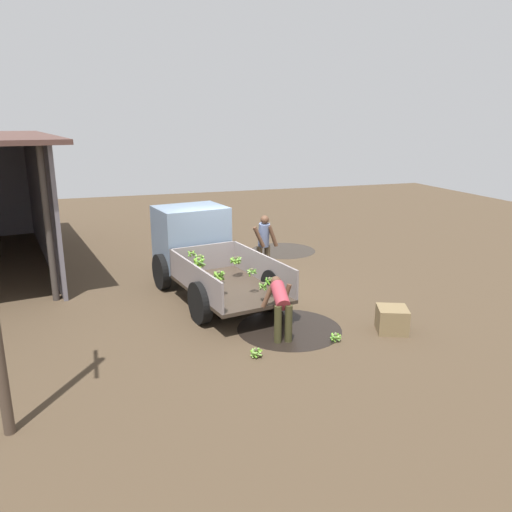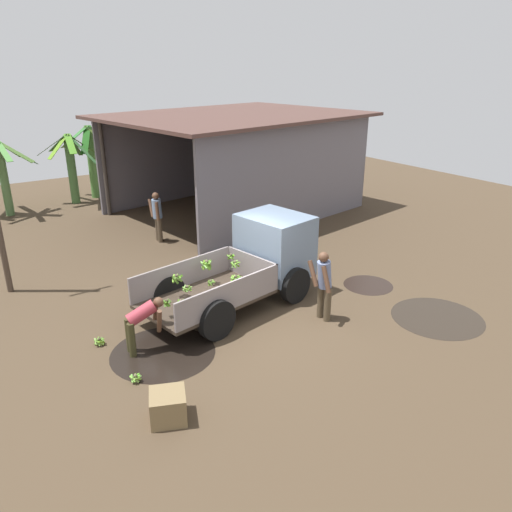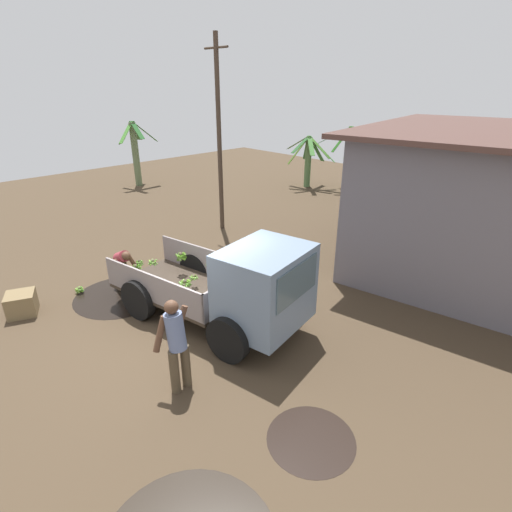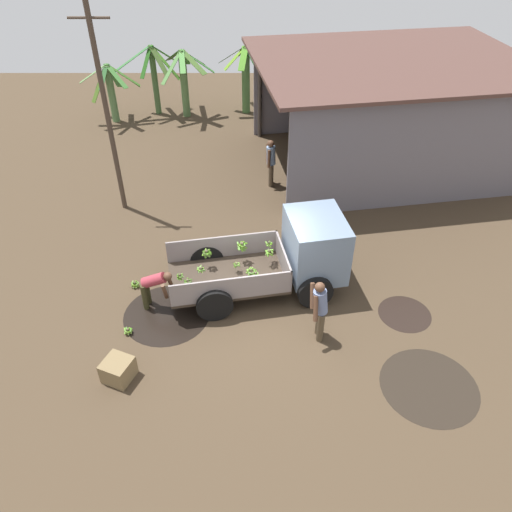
{
  "view_description": "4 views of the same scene",
  "coord_description": "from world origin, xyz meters",
  "px_view_note": "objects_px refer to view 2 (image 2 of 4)",
  "views": [
    {
      "loc": [
        -11.23,
        3.16,
        4.24
      ],
      "look_at": [
        -0.22,
        -0.46,
        1.04
      ],
      "focal_mm": 35.0,
      "sensor_mm": 36.0,
      "label": 1
    },
    {
      "loc": [
        -5.68,
        -9.02,
        5.69
      ],
      "look_at": [
        0.33,
        -0.09,
        1.47
      ],
      "focal_mm": 35.0,
      "sensor_mm": 36.0,
      "label": 2
    },
    {
      "loc": [
        6.29,
        -4.09,
        4.91
      ],
      "look_at": [
        0.66,
        1.35,
        1.46
      ],
      "focal_mm": 28.0,
      "sensor_mm": 36.0,
      "label": 3
    },
    {
      "loc": [
        -0.03,
        -9.51,
        9.0
      ],
      "look_at": [
        -0.03,
        0.49,
        1.1
      ],
      "focal_mm": 35.0,
      "sensor_mm": 36.0,
      "label": 4
    }
  ],
  "objects_px": {
    "banana_bunch_on_ground_1": "(136,378)",
    "wooden_crate_0": "(168,406)",
    "cargo_truck": "(261,256)",
    "banana_bunch_on_ground_0": "(99,341)",
    "person_foreground_visitor": "(324,283)",
    "person_bystander_near_shed": "(157,215)",
    "person_worker_loading": "(141,321)"
  },
  "relations": [
    {
      "from": "cargo_truck",
      "to": "banana_bunch_on_ground_0",
      "type": "distance_m",
      "value": 4.41
    },
    {
      "from": "person_foreground_visitor",
      "to": "person_worker_loading",
      "type": "relative_size",
      "value": 1.48
    },
    {
      "from": "cargo_truck",
      "to": "wooden_crate_0",
      "type": "relative_size",
      "value": 7.94
    },
    {
      "from": "person_bystander_near_shed",
      "to": "banana_bunch_on_ground_0",
      "type": "bearing_deg",
      "value": 60.9
    },
    {
      "from": "banana_bunch_on_ground_0",
      "to": "wooden_crate_0",
      "type": "xyz_separation_m",
      "value": [
        0.23,
        -3.02,
        0.16
      ]
    },
    {
      "from": "cargo_truck",
      "to": "wooden_crate_0",
      "type": "xyz_separation_m",
      "value": [
        -4.08,
        -3.16,
        -0.8
      ]
    },
    {
      "from": "cargo_truck",
      "to": "person_worker_loading",
      "type": "relative_size",
      "value": 4.13
    },
    {
      "from": "person_bystander_near_shed",
      "to": "banana_bunch_on_ground_1",
      "type": "xyz_separation_m",
      "value": [
        -3.61,
        -7.16,
        -0.84
      ]
    },
    {
      "from": "banana_bunch_on_ground_0",
      "to": "banana_bunch_on_ground_1",
      "type": "height_order",
      "value": "banana_bunch_on_ground_0"
    },
    {
      "from": "person_worker_loading",
      "to": "person_bystander_near_shed",
      "type": "distance_m",
      "value": 6.92
    },
    {
      "from": "banana_bunch_on_ground_0",
      "to": "person_foreground_visitor",
      "type": "bearing_deg",
      "value": -20.72
    },
    {
      "from": "banana_bunch_on_ground_1",
      "to": "wooden_crate_0",
      "type": "xyz_separation_m",
      "value": [
        0.08,
        -1.32,
        0.16
      ]
    },
    {
      "from": "banana_bunch_on_ground_0",
      "to": "banana_bunch_on_ground_1",
      "type": "relative_size",
      "value": 1.09
    },
    {
      "from": "wooden_crate_0",
      "to": "cargo_truck",
      "type": "bearing_deg",
      "value": 37.79
    },
    {
      "from": "person_foreground_visitor",
      "to": "banana_bunch_on_ground_1",
      "type": "relative_size",
      "value": 7.94
    },
    {
      "from": "person_foreground_visitor",
      "to": "wooden_crate_0",
      "type": "relative_size",
      "value": 2.84
    },
    {
      "from": "person_foreground_visitor",
      "to": "person_bystander_near_shed",
      "type": "distance_m",
      "value": 7.31
    },
    {
      "from": "cargo_truck",
      "to": "banana_bunch_on_ground_1",
      "type": "bearing_deg",
      "value": -166.53
    },
    {
      "from": "banana_bunch_on_ground_1",
      "to": "wooden_crate_0",
      "type": "relative_size",
      "value": 0.36
    },
    {
      "from": "person_foreground_visitor",
      "to": "person_worker_loading",
      "type": "bearing_deg",
      "value": -16.65
    },
    {
      "from": "person_bystander_near_shed",
      "to": "wooden_crate_0",
      "type": "relative_size",
      "value": 2.81
    },
    {
      "from": "person_foreground_visitor",
      "to": "person_bystander_near_shed",
      "type": "relative_size",
      "value": 1.01
    },
    {
      "from": "wooden_crate_0",
      "to": "person_bystander_near_shed",
      "type": "bearing_deg",
      "value": 67.38
    },
    {
      "from": "person_worker_loading",
      "to": "wooden_crate_0",
      "type": "height_order",
      "value": "person_worker_loading"
    },
    {
      "from": "banana_bunch_on_ground_1",
      "to": "wooden_crate_0",
      "type": "distance_m",
      "value": 1.33
    },
    {
      "from": "person_bystander_near_shed",
      "to": "banana_bunch_on_ground_1",
      "type": "distance_m",
      "value": 8.07
    },
    {
      "from": "banana_bunch_on_ground_0",
      "to": "cargo_truck",
      "type": "bearing_deg",
      "value": 1.89
    },
    {
      "from": "person_bystander_near_shed",
      "to": "wooden_crate_0",
      "type": "bearing_deg",
      "value": 72.83
    },
    {
      "from": "person_worker_loading",
      "to": "person_bystander_near_shed",
      "type": "relative_size",
      "value": 0.68
    },
    {
      "from": "cargo_truck",
      "to": "person_worker_loading",
      "type": "bearing_deg",
      "value": -176.71
    },
    {
      "from": "person_foreground_visitor",
      "to": "person_worker_loading",
      "type": "distance_m",
      "value": 4.16
    },
    {
      "from": "cargo_truck",
      "to": "person_bystander_near_shed",
      "type": "relative_size",
      "value": 2.83
    }
  ]
}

